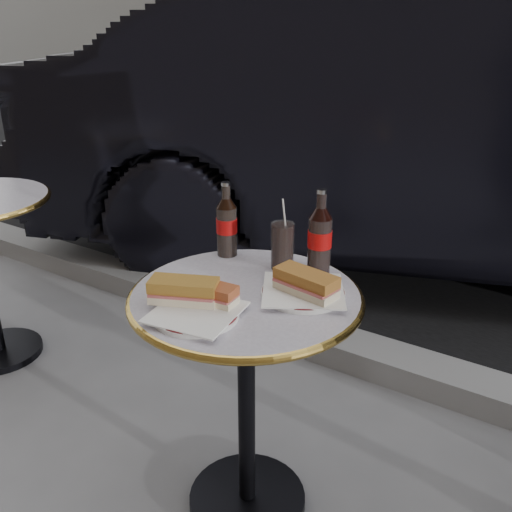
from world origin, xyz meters
The scene contains 12 objects.
ground centered at (0.00, 0.00, 0.00)m, with size 80.00×80.00×0.00m, color slate.
curb centered at (0.00, 0.90, 0.05)m, with size 40.00×0.20×0.12m, color gray.
bistro_table centered at (0.00, 0.00, 0.37)m, with size 0.62×0.62×0.73m, color #BAB2C4, non-canonical shape.
plate_left centered at (-0.03, -0.17, 0.74)m, with size 0.21×0.21×0.01m, color white.
plate_right centered at (0.13, 0.07, 0.74)m, with size 0.22×0.22×0.01m, color white.
sandwich_left_a centered at (-0.09, -0.15, 0.77)m, with size 0.17×0.08×0.06m, color olive.
sandwich_left_b centered at (-0.03, -0.11, 0.77)m, with size 0.14×0.06×0.05m, color #9E4A28.
sandwich_right centered at (0.15, 0.06, 0.77)m, with size 0.17×0.08×0.06m, color #A06428.
cola_bottle_left centered at (-0.19, 0.19, 0.85)m, with size 0.06×0.06×0.23m, color black, non-canonical shape.
cola_bottle_right centered at (0.10, 0.22, 0.85)m, with size 0.07×0.07×0.24m, color black, non-canonical shape.
cola_glass centered at (0.00, 0.19, 0.80)m, with size 0.07×0.07×0.14m, color black.
parked_car centered at (-0.04, 2.28, 0.81)m, with size 4.94×1.71×1.62m, color black.
Camera 1 is at (0.75, -1.11, 1.41)m, focal length 40.00 mm.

